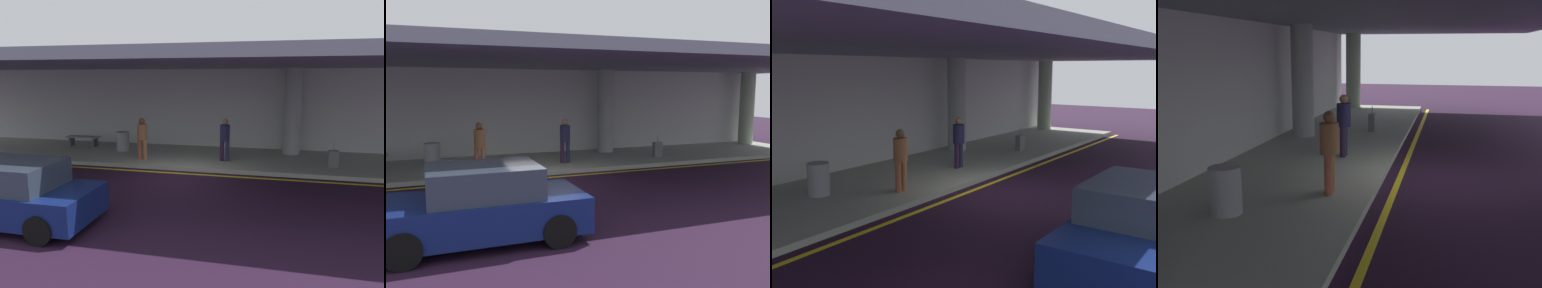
{
  "view_description": "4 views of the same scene",
  "coord_description": "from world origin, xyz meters",
  "views": [
    {
      "loc": [
        3.16,
        -11.16,
        3.4
      ],
      "look_at": [
        0.3,
        1.26,
        0.99
      ],
      "focal_mm": 32.86,
      "sensor_mm": 36.0,
      "label": 1
    },
    {
      "loc": [
        -3.74,
        -12.32,
        2.95
      ],
      "look_at": [
        1.75,
        1.94,
        0.9
      ],
      "focal_mm": 38.5,
      "sensor_mm": 36.0,
      "label": 2
    },
    {
      "loc": [
        -10.5,
        -6.33,
        3.4
      ],
      "look_at": [
        1.49,
        2.21,
        0.94
      ],
      "focal_mm": 42.52,
      "sensor_mm": 36.0,
      "label": 3
    },
    {
      "loc": [
        -10.35,
        -0.43,
        2.99
      ],
      "look_at": [
        0.03,
        1.87,
        0.78
      ],
      "focal_mm": 42.44,
      "sensor_mm": 36.0,
      "label": 4
    }
  ],
  "objects": [
    {
      "name": "ground_plane",
      "position": [
        0.0,
        0.0,
        0.0
      ],
      "size": [
        60.0,
        60.0,
        0.0
      ],
      "primitive_type": "plane",
      "color": "black"
    },
    {
      "name": "sidewalk",
      "position": [
        0.0,
        3.1,
        0.07
      ],
      "size": [
        26.0,
        4.2,
        0.15
      ],
      "primitive_type": "cube",
      "color": "#949B8B",
      "rests_on": "ground"
    },
    {
      "name": "lane_stripe_yellow",
      "position": [
        0.0,
        0.66,
        0.0
      ],
      "size": [
        26.0,
        0.14,
        0.01
      ],
      "primitive_type": "cube",
      "color": "yellow",
      "rests_on": "ground"
    },
    {
      "name": "support_column_far_left",
      "position": [
        4.0,
        4.35,
        1.97
      ],
      "size": [
        0.73,
        0.73,
        3.65
      ],
      "primitive_type": "cylinder",
      "color": "gray",
      "rests_on": "sidewalk"
    },
    {
      "name": "support_column_left_mid",
      "position": [
        12.0,
        4.35,
        1.97
      ],
      "size": [
        0.73,
        0.73,
        3.65
      ],
      "primitive_type": "cylinder",
      "color": "#90A284",
      "rests_on": "sidewalk"
    },
    {
      "name": "ceiling_overhang",
      "position": [
        0.0,
        2.6,
        3.95
      ],
      "size": [
        28.0,
        13.2,
        0.3
      ],
      "primitive_type": "cube",
      "color": "slate",
      "rests_on": "support_column_far_left"
    },
    {
      "name": "terminal_back_wall",
      "position": [
        0.0,
        5.35,
        1.9
      ],
      "size": [
        26.0,
        0.3,
        3.8
      ],
      "primitive_type": "cube",
      "color": "#B5B8B3",
      "rests_on": "ground"
    },
    {
      "name": "car_navy",
      "position": [
        -2.74,
        -4.44,
        0.71
      ],
      "size": [
        4.1,
        1.92,
        1.5
      ],
      "rotation": [
        0.0,
        0.0,
        -0.04
      ],
      "color": "navy",
      "rests_on": "ground"
    },
    {
      "name": "traveler_with_luggage",
      "position": [
        1.37,
        2.34,
        1.11
      ],
      "size": [
        0.38,
        0.38,
        1.68
      ],
      "rotation": [
        0.0,
        0.0,
        2.41
      ],
      "color": "#291933",
      "rests_on": "sidewalk"
    },
    {
      "name": "person_waiting_for_ride",
      "position": [
        -1.88,
        1.87,
        1.11
      ],
      "size": [
        0.38,
        0.38,
        1.68
      ],
      "rotation": [
        0.0,
        0.0,
        4.78
      ],
      "color": "brown",
      "rests_on": "sidewalk"
    },
    {
      "name": "suitcase_upright_primary",
      "position": [
        5.41,
        2.25,
        0.46
      ],
      "size": [
        0.36,
        0.22,
        0.9
      ],
      "rotation": [
        0.0,
        0.0,
        -0.29
      ],
      "color": "#605F5F",
      "rests_on": "sidewalk"
    },
    {
      "name": "trash_bin_steel",
      "position": [
        -3.38,
        3.36,
        0.57
      ],
      "size": [
        0.56,
        0.56,
        0.85
      ],
      "primitive_type": "cylinder",
      "color": "gray",
      "rests_on": "sidewalk"
    }
  ]
}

